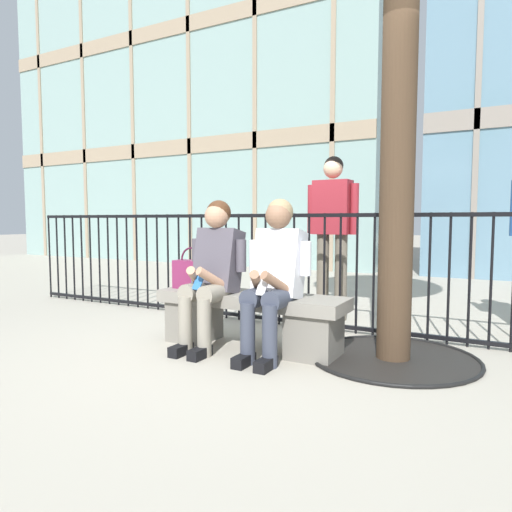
{
  "coord_description": "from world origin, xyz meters",
  "views": [
    {
      "loc": [
        1.81,
        -3.24,
        1.05
      ],
      "look_at": [
        0.0,
        0.1,
        0.75
      ],
      "focal_mm": 32.23,
      "sensor_mm": 36.0,
      "label": 1
    }
  ],
  "objects_px": {
    "bystander_at_railing": "(332,225)",
    "stone_bench": "(250,315)",
    "seated_person_with_phone": "(212,269)",
    "seated_person_companion": "(274,273)",
    "handbag_on_bench": "(192,274)"
  },
  "relations": [
    {
      "from": "stone_bench",
      "to": "seated_person_with_phone",
      "type": "xyz_separation_m",
      "value": [
        -0.28,
        -0.13,
        0.38
      ]
    },
    {
      "from": "stone_bench",
      "to": "seated_person_with_phone",
      "type": "bearing_deg",
      "value": -155.46
    },
    {
      "from": "handbag_on_bench",
      "to": "bystander_at_railing",
      "type": "height_order",
      "value": "bystander_at_railing"
    },
    {
      "from": "seated_person_with_phone",
      "to": "bystander_at_railing",
      "type": "xyz_separation_m",
      "value": [
        0.5,
        1.51,
        0.35
      ]
    },
    {
      "from": "handbag_on_bench",
      "to": "bystander_at_railing",
      "type": "bearing_deg",
      "value": 60.17
    },
    {
      "from": "seated_person_with_phone",
      "to": "handbag_on_bench",
      "type": "height_order",
      "value": "seated_person_with_phone"
    },
    {
      "from": "stone_bench",
      "to": "bystander_at_railing",
      "type": "height_order",
      "value": "bystander_at_railing"
    },
    {
      "from": "handbag_on_bench",
      "to": "seated_person_companion",
      "type": "bearing_deg",
      "value": -7.84
    },
    {
      "from": "bystander_at_railing",
      "to": "stone_bench",
      "type": "bearing_deg",
      "value": -98.91
    },
    {
      "from": "seated_person_with_phone",
      "to": "seated_person_companion",
      "type": "height_order",
      "value": "same"
    },
    {
      "from": "stone_bench",
      "to": "bystander_at_railing",
      "type": "relative_size",
      "value": 0.94
    },
    {
      "from": "stone_bench",
      "to": "seated_person_companion",
      "type": "xyz_separation_m",
      "value": [
        0.28,
        -0.13,
        0.38
      ]
    },
    {
      "from": "seated_person_companion",
      "to": "handbag_on_bench",
      "type": "relative_size",
      "value": 3.34
    },
    {
      "from": "bystander_at_railing",
      "to": "seated_person_with_phone",
      "type": "bearing_deg",
      "value": -108.28
    },
    {
      "from": "seated_person_companion",
      "to": "bystander_at_railing",
      "type": "height_order",
      "value": "bystander_at_railing"
    }
  ]
}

